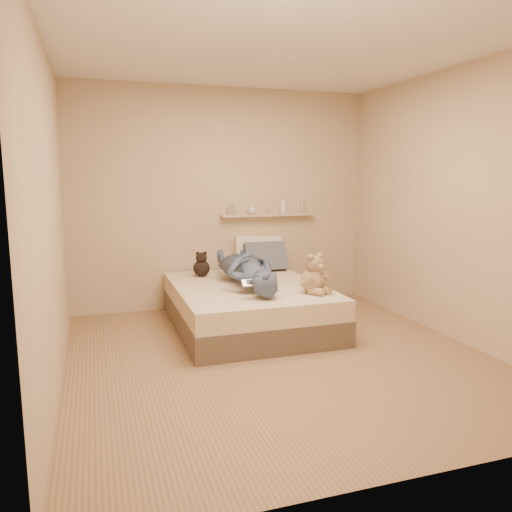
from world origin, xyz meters
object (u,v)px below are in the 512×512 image
object	(u,v)px
pillow_cream	(258,253)
wall_shelf	(269,215)
game_console	(251,283)
person	(247,268)
bed	(248,306)
pillow_grey	(265,257)
teddy_bear	(314,276)
dark_plush	(201,266)

from	to	relation	value
pillow_cream	wall_shelf	size ratio (longest dim) A/B	0.46
game_console	person	world-z (taller)	person
wall_shelf	bed	bearing A→B (deg)	-121.18
bed	pillow_grey	xyz separation A→B (m)	(0.43, 0.69, 0.40)
game_console	teddy_bear	world-z (taller)	teddy_bear
person	bed	bearing A→B (deg)	166.09
person	wall_shelf	bearing A→B (deg)	-119.63
teddy_bear	pillow_cream	xyz separation A→B (m)	(-0.12, 1.36, 0.04)
dark_plush	pillow_grey	distance (m)	0.80
game_console	wall_shelf	distance (m)	1.73
game_console	person	size ratio (longest dim) A/B	0.12
bed	wall_shelf	world-z (taller)	wall_shelf
pillow_cream	person	world-z (taller)	pillow_cream
game_console	dark_plush	size ratio (longest dim) A/B	0.61
teddy_bear	dark_plush	world-z (taller)	teddy_bear
person	pillow_grey	bearing A→B (deg)	-120.69
dark_plush	pillow_grey	size ratio (longest dim) A/B	0.58
pillow_cream	wall_shelf	xyz separation A→B (m)	(0.16, 0.08, 0.45)
game_console	dark_plush	world-z (taller)	dark_plush
person	wall_shelf	distance (m)	1.17
pillow_grey	person	bearing A→B (deg)	-122.78
teddy_bear	pillow_grey	xyz separation A→B (m)	(-0.08, 1.22, 0.01)
teddy_bear	pillow_cream	bearing A→B (deg)	95.06
bed	pillow_cream	size ratio (longest dim) A/B	3.45
bed	wall_shelf	size ratio (longest dim) A/B	1.58
teddy_bear	pillow_grey	world-z (taller)	teddy_bear
dark_plush	pillow_cream	size ratio (longest dim) A/B	0.52
teddy_bear	pillow_grey	distance (m)	1.23
teddy_bear	wall_shelf	size ratio (longest dim) A/B	0.33
teddy_bear	person	xyz separation A→B (m)	(-0.52, 0.54, 0.01)
pillow_grey	teddy_bear	bearing A→B (deg)	-86.28
pillow_cream	teddy_bear	bearing A→B (deg)	-84.94
pillow_grey	dark_plush	bearing A→B (deg)	-172.76
person	wall_shelf	world-z (taller)	wall_shelf
dark_plush	pillow_cream	world-z (taller)	pillow_cream
pillow_cream	wall_shelf	distance (m)	0.48
pillow_grey	wall_shelf	distance (m)	0.54
wall_shelf	pillow_cream	bearing A→B (deg)	-153.52
teddy_bear	pillow_cream	size ratio (longest dim) A/B	0.72
game_console	pillow_grey	bearing A→B (deg)	65.69
pillow_cream	bed	bearing A→B (deg)	-115.25
pillow_grey	game_console	bearing A→B (deg)	-114.31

